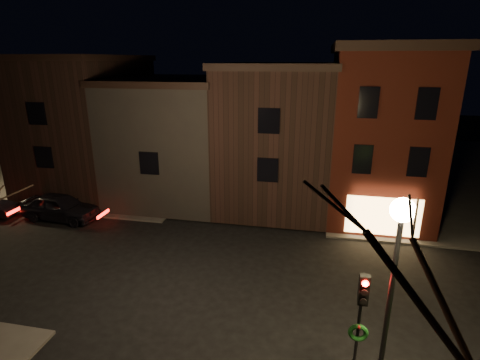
% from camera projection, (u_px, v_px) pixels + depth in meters
% --- Properties ---
extents(ground, '(120.00, 120.00, 0.00)m').
position_uv_depth(ground, '(219.00, 276.00, 17.65)').
color(ground, black).
rests_on(ground, ground).
extents(sidewalk_far_left, '(30.00, 30.00, 0.12)m').
position_uv_depth(sidewalk_far_left, '(86.00, 154.00, 40.08)').
color(sidewalk_far_left, '#2D2B28').
rests_on(sidewalk_far_left, ground).
extents(corner_building, '(6.50, 8.50, 10.50)m').
position_uv_depth(corner_building, '(380.00, 132.00, 23.30)').
color(corner_building, '#41130B').
rests_on(corner_building, ground).
extents(row_building_a, '(7.30, 10.30, 9.40)m').
position_uv_depth(row_building_a, '(278.00, 134.00, 25.66)').
color(row_building_a, black).
rests_on(row_building_a, ground).
extents(row_building_b, '(7.80, 10.30, 8.40)m').
position_uv_depth(row_building_b, '(178.00, 137.00, 27.20)').
color(row_building_b, black).
rests_on(row_building_b, ground).
extents(row_building_c, '(7.30, 10.30, 9.90)m').
position_uv_depth(row_building_c, '(87.00, 124.00, 28.34)').
color(row_building_c, black).
rests_on(row_building_c, ground).
extents(street_lamp_near, '(0.60, 0.60, 6.48)m').
position_uv_depth(street_lamp_near, '(397.00, 252.00, 9.28)').
color(street_lamp_near, black).
rests_on(street_lamp_near, sidewalk_near_right).
extents(traffic_signal, '(0.58, 0.38, 4.05)m').
position_uv_depth(traffic_signal, '(360.00, 316.00, 10.59)').
color(traffic_signal, black).
rests_on(traffic_signal, sidewalk_near_right).
extents(parked_car_a, '(5.04, 2.28, 1.68)m').
position_uv_depth(parked_car_a, '(60.00, 207.00, 23.63)').
color(parked_car_a, black).
rests_on(parked_car_a, ground).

